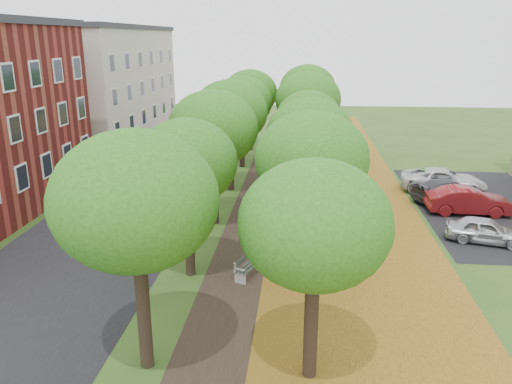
% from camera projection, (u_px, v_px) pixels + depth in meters
% --- Properties ---
extents(ground, '(120.00, 120.00, 0.00)m').
position_uv_depth(ground, '(220.00, 369.00, 14.68)').
color(ground, '#2D4C19').
rests_on(ground, ground).
extents(street_asphalt, '(8.00, 70.00, 0.01)m').
position_uv_depth(street_asphalt, '(136.00, 202.00, 29.60)').
color(street_asphalt, black).
rests_on(street_asphalt, ground).
extents(footpath, '(3.20, 70.00, 0.01)m').
position_uv_depth(footpath, '(262.00, 206.00, 28.95)').
color(footpath, black).
rests_on(footpath, ground).
extents(leaf_verge, '(7.50, 70.00, 0.01)m').
position_uv_depth(leaf_verge, '(349.00, 208.00, 28.51)').
color(leaf_verge, '#9C6C1C').
rests_on(leaf_verge, ground).
extents(parking_lot, '(9.00, 16.00, 0.01)m').
position_uv_depth(parking_lot, '(496.00, 207.00, 28.72)').
color(parking_lot, black).
rests_on(parking_lot, ground).
extents(tree_row_west, '(4.38, 34.38, 6.82)m').
position_uv_depth(tree_row_west, '(222.00, 120.00, 27.68)').
color(tree_row_west, black).
rests_on(tree_row_west, ground).
extents(tree_row_east, '(4.38, 34.38, 6.82)m').
position_uv_depth(tree_row_east, '(309.00, 122.00, 27.26)').
color(tree_row_east, black).
rests_on(tree_row_east, ground).
extents(building_cream, '(10.30, 20.30, 10.40)m').
position_uv_depth(building_cream, '(94.00, 84.00, 46.00)').
color(building_cream, beige).
rests_on(building_cream, ground).
extents(bench, '(1.10, 1.81, 0.83)m').
position_uv_depth(bench, '(248.00, 266.00, 20.36)').
color(bench, '#27312B').
rests_on(bench, ground).
extents(car_silver, '(3.83, 2.33, 1.22)m').
position_uv_depth(car_silver, '(485.00, 230.00, 23.60)').
color(car_silver, '#B8B8BD').
rests_on(car_silver, ground).
extents(car_red, '(4.50, 1.62, 1.48)m').
position_uv_depth(car_red, '(468.00, 201.00, 27.44)').
color(car_red, maroon).
rests_on(car_red, ground).
extents(car_grey, '(4.92, 3.55, 1.32)m').
position_uv_depth(car_grey, '(449.00, 190.00, 29.61)').
color(car_grey, '#36373B').
rests_on(car_grey, ground).
extents(car_white, '(5.49, 3.13, 1.44)m').
position_uv_depth(car_white, '(444.00, 180.00, 31.40)').
color(car_white, silver).
rests_on(car_white, ground).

